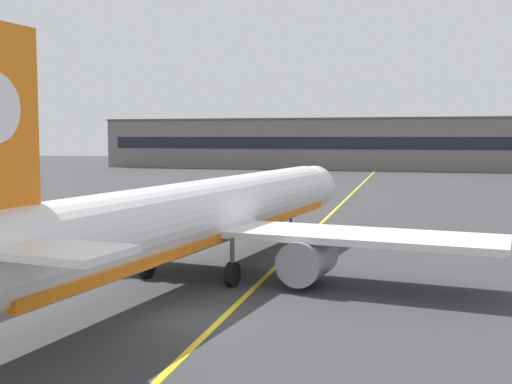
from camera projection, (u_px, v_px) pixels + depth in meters
name	position (u px, v px, depth m)	size (l,w,h in m)	color
ground_plane	(197.00, 321.00, 27.06)	(400.00, 400.00, 0.00)	#353538
taxiway_centreline	(319.00, 226.00, 55.85)	(0.30, 180.00, 0.01)	yellow
airliner_foreground	(204.00, 216.00, 35.58)	(32.35, 41.48, 11.65)	white
terminal_building	(389.00, 144.00, 148.61)	(139.76, 12.40, 12.10)	slate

